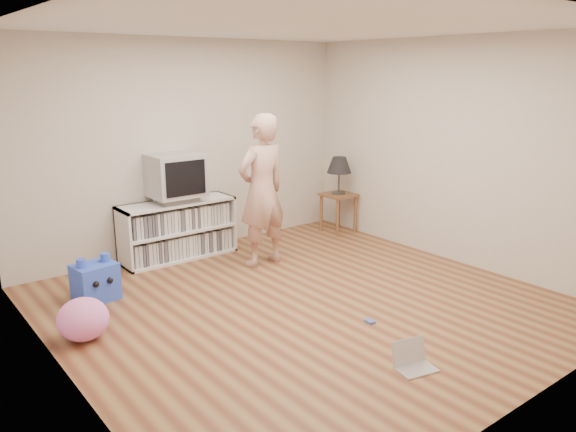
% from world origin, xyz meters
% --- Properties ---
extents(ground, '(4.50, 4.50, 0.00)m').
position_xyz_m(ground, '(0.00, 0.00, 0.00)').
color(ground, brown).
rests_on(ground, ground).
extents(walls, '(4.52, 4.52, 2.60)m').
position_xyz_m(walls, '(0.00, 0.00, 1.30)').
color(walls, beige).
rests_on(walls, ground).
extents(ceiling, '(4.50, 4.50, 0.01)m').
position_xyz_m(ceiling, '(0.00, 0.00, 2.60)').
color(ceiling, white).
rests_on(ceiling, walls).
extents(media_unit, '(1.40, 0.45, 0.70)m').
position_xyz_m(media_unit, '(-0.31, 2.04, 0.35)').
color(media_unit, white).
rests_on(media_unit, ground).
extents(dvd_deck, '(0.45, 0.35, 0.07)m').
position_xyz_m(dvd_deck, '(-0.31, 2.02, 0.73)').
color(dvd_deck, gray).
rests_on(dvd_deck, media_unit).
extents(crt_tv, '(0.60, 0.53, 0.50)m').
position_xyz_m(crt_tv, '(-0.31, 2.02, 1.02)').
color(crt_tv, '#A1A1A6').
rests_on(crt_tv, dvd_deck).
extents(side_table, '(0.42, 0.42, 0.55)m').
position_xyz_m(side_table, '(1.99, 1.65, 0.42)').
color(side_table, brown).
rests_on(side_table, ground).
extents(table_lamp, '(0.34, 0.34, 0.52)m').
position_xyz_m(table_lamp, '(1.99, 1.65, 0.94)').
color(table_lamp, '#333333').
rests_on(table_lamp, side_table).
extents(person, '(0.67, 0.46, 1.76)m').
position_xyz_m(person, '(0.36, 1.20, 0.88)').
color(person, tan).
rests_on(person, ground).
extents(laptop, '(0.34, 0.30, 0.20)m').
position_xyz_m(laptop, '(-0.12, -1.46, 0.06)').
color(laptop, silver).
rests_on(laptop, ground).
extents(playing_cards, '(0.08, 0.10, 0.02)m').
position_xyz_m(playing_cards, '(0.20, -0.71, 0.01)').
color(playing_cards, '#405CAC').
rests_on(playing_cards, ground).
extents(plush_blue, '(0.43, 0.38, 0.46)m').
position_xyz_m(plush_blue, '(-1.57, 1.33, 0.19)').
color(plush_blue, blue).
rests_on(plush_blue, ground).
extents(plush_pink, '(0.54, 0.54, 0.37)m').
position_xyz_m(plush_pink, '(-1.95, 0.56, 0.18)').
color(plush_pink, '#FF7AD2').
rests_on(plush_pink, ground).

